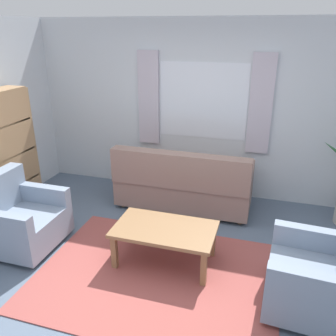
% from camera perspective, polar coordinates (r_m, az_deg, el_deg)
% --- Properties ---
extents(ground_plane, '(6.24, 6.24, 0.00)m').
position_cam_1_polar(ground_plane, '(3.88, -1.89, -17.21)').
color(ground_plane, slate).
extents(wall_back, '(5.32, 0.12, 2.60)m').
position_cam_1_polar(wall_back, '(5.32, 5.78, 9.37)').
color(wall_back, silver).
rests_on(wall_back, ground_plane).
extents(window_with_curtains, '(1.98, 0.07, 1.40)m').
position_cam_1_polar(window_with_curtains, '(5.21, 5.66, 10.79)').
color(window_with_curtains, white).
extents(area_rug, '(2.50, 1.87, 0.01)m').
position_cam_1_polar(area_rug, '(3.88, -1.90, -17.14)').
color(area_rug, '#9E4C47').
rests_on(area_rug, ground_plane).
extents(couch, '(1.90, 0.82, 0.92)m').
position_cam_1_polar(couch, '(5.00, 2.52, -2.66)').
color(couch, gray).
rests_on(couch, ground_plane).
extents(armchair_left, '(0.82, 0.84, 0.88)m').
position_cam_1_polar(armchair_left, '(4.52, -23.20, -7.65)').
color(armchair_left, gray).
rests_on(armchair_left, ground_plane).
extents(armchair_right, '(0.87, 0.89, 0.88)m').
position_cam_1_polar(armchair_right, '(3.58, 23.75, -16.12)').
color(armchair_right, gray).
rests_on(armchair_right, ground_plane).
extents(coffee_table, '(1.10, 0.64, 0.44)m').
position_cam_1_polar(coffee_table, '(3.86, -0.53, -10.45)').
color(coffee_table, olive).
rests_on(coffee_table, ground_plane).
extents(bookshelf, '(0.30, 0.94, 1.72)m').
position_cam_1_polar(bookshelf, '(5.19, -24.43, 1.34)').
color(bookshelf, '#A87F56').
rests_on(bookshelf, ground_plane).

